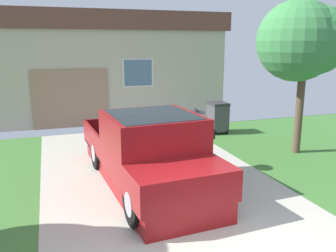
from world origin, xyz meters
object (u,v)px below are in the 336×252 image
object	(u,v)px
person_with_hat	(195,136)
house_with_garage	(97,64)
wheeled_trash_bin	(218,116)
handbag	(202,169)
front_yard_tree	(304,41)
pickup_truck	(150,155)

from	to	relation	value
person_with_hat	house_with_garage	xyz separation A→B (m)	(-1.18, 8.52, 1.30)
house_with_garage	wheeled_trash_bin	distance (m)	6.45
handbag	house_with_garage	xyz separation A→B (m)	(-1.27, 8.77, 2.07)
front_yard_tree	handbag	bearing A→B (deg)	-168.95
wheeled_trash_bin	house_with_garage	bearing A→B (deg)	123.84
pickup_truck	handbag	world-z (taller)	pickup_truck
pickup_truck	handbag	bearing A→B (deg)	-167.79
wheeled_trash_bin	pickup_truck	bearing A→B (deg)	-132.21
wheeled_trash_bin	handbag	bearing A→B (deg)	-121.57
front_yard_tree	wheeled_trash_bin	xyz separation A→B (m)	(-1.01, 2.96, -2.59)
person_with_hat	handbag	bearing A→B (deg)	105.76
house_with_garage	handbag	bearing A→B (deg)	-81.76
house_with_garage	front_yard_tree	distance (m)	9.35
pickup_truck	wheeled_trash_bin	xyz separation A→B (m)	(3.62, 3.99, -0.15)
handbag	house_with_garage	size ratio (longest dim) A/B	0.04
house_with_garage	front_yard_tree	world-z (taller)	house_with_garage
person_with_hat	wheeled_trash_bin	size ratio (longest dim) A/B	1.47
handbag	person_with_hat	bearing A→B (deg)	109.08
wheeled_trash_bin	person_with_hat	bearing A→B (deg)	-124.45
handbag	wheeled_trash_bin	distance (m)	4.24
pickup_truck	house_with_garage	distance (m)	9.29
handbag	house_with_garage	world-z (taller)	house_with_garage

